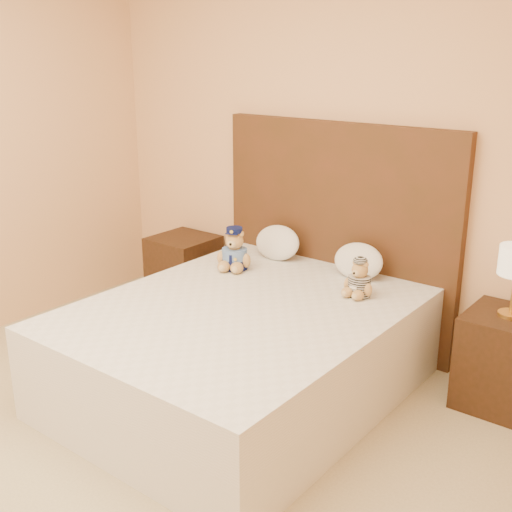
{
  "coord_description": "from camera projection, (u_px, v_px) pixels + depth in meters",
  "views": [
    {
      "loc": [
        2.15,
        -1.42,
        1.95
      ],
      "look_at": [
        -0.1,
        1.45,
        0.77
      ],
      "focal_mm": 45.0,
      "sensor_mm": 36.0,
      "label": 1
    }
  ],
  "objects": [
    {
      "name": "pillow_right",
      "position": [
        358.0,
        259.0,
        4.07
      ],
      "size": [
        0.34,
        0.22,
        0.24
      ],
      "primitive_type": "ellipsoid",
      "color": "white",
      "rests_on": "bed"
    },
    {
      "name": "teddy_prisoner",
      "position": [
        359.0,
        278.0,
        3.77
      ],
      "size": [
        0.21,
        0.21,
        0.22
      ],
      "primitive_type": null,
      "rotation": [
        0.0,
        0.0,
        -0.08
      ],
      "color": "#A77241",
      "rests_on": "bed"
    },
    {
      "name": "teddy_police",
      "position": [
        235.0,
        249.0,
        4.22
      ],
      "size": [
        0.31,
        0.3,
        0.28
      ],
      "primitive_type": null,
      "rotation": [
        0.0,
        0.0,
        0.33
      ],
      "color": "#A77241",
      "rests_on": "bed"
    },
    {
      "name": "ground",
      "position": [
        77.0,
        497.0,
        2.92
      ],
      "size": [
        4.0,
        4.5,
        0.0
      ],
      "primitive_type": "cube",
      "color": "#C3B18B",
      "rests_on": "ground"
    },
    {
      "name": "nightstand_right",
      "position": [
        505.0,
        361.0,
        3.6
      ],
      "size": [
        0.45,
        0.45,
        0.55
      ],
      "primitive_type": "cube",
      "color": "#391F12",
      "rests_on": "ground"
    },
    {
      "name": "pillow_left",
      "position": [
        277.0,
        241.0,
        4.45
      ],
      "size": [
        0.35,
        0.23,
        0.25
      ],
      "primitive_type": "ellipsoid",
      "color": "white",
      "rests_on": "bed"
    },
    {
      "name": "nightstand_left",
      "position": [
        184.0,
        270.0,
        5.07
      ],
      "size": [
        0.45,
        0.45,
        0.55
      ],
      "primitive_type": "cube",
      "color": "#391F12",
      "rests_on": "ground"
    },
    {
      "name": "headboard",
      "position": [
        336.0,
        234.0,
        4.35
      ],
      "size": [
        1.75,
        0.08,
        1.5
      ],
      "primitive_type": "cube",
      "color": "#4D2817",
      "rests_on": "ground"
    },
    {
      "name": "room_walls",
      "position": [
        129.0,
        83.0,
        2.71
      ],
      "size": [
        4.04,
        4.52,
        2.72
      ],
      "color": "#E4AD7C",
      "rests_on": "ground"
    },
    {
      "name": "bed",
      "position": [
        243.0,
        350.0,
        3.74
      ],
      "size": [
        1.6,
        2.0,
        0.55
      ],
      "color": "white",
      "rests_on": "ground"
    }
  ]
}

